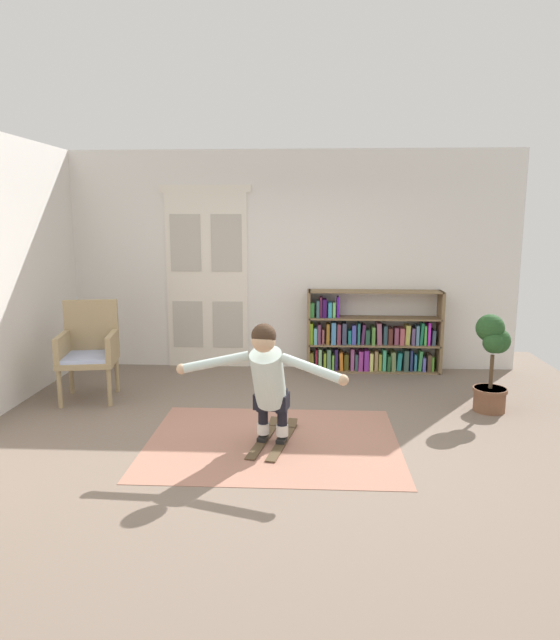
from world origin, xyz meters
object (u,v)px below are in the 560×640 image
wicker_chair (89,348)px  person_skier (268,376)px  skis_pair (274,439)px  potted_plant (492,359)px  bookshelf (369,339)px

wicker_chair → person_skier: person_skier is taller
skis_pair → person_skier: person_skier is taller
wicker_chair → skis_pair: bearing=-28.4°
skis_pair → person_skier: (-0.04, -0.19, 0.65)m
person_skier → potted_plant: bearing=26.7°
wicker_chair → skis_pair: (2.16, -1.17, -0.56)m
wicker_chair → bookshelf: bearing=21.7°
bookshelf → potted_plant: (1.12, -1.52, 0.13)m
bookshelf → person_skier: bearing=-113.5°
bookshelf → potted_plant: 1.89m
bookshelf → person_skier: size_ratio=1.21×
wicker_chair → person_skier: 2.52m
potted_plant → person_skier: person_skier is taller
potted_plant → skis_pair: size_ratio=1.10×
potted_plant → person_skier: (-2.28, -1.14, 0.11)m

